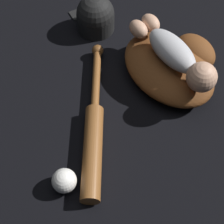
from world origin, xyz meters
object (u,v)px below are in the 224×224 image
baseball (64,181)px  baseball_bat (93,134)px  baby_figure (176,54)px  baseball_cap (95,16)px  baseball_glove (173,65)px

baseball → baseball_bat: bearing=132.8°
baby_figure → baseball_cap: bearing=-154.1°
baseball_cap → baseball: bearing=-26.8°
baseball_glove → baseball_cap: bearing=-150.1°
baby_figure → baseball_cap: (-0.32, -0.15, -0.08)m
baseball_bat → baby_figure: bearing=111.4°
baseball_glove → baseball_cap: size_ratio=2.05×
baseball → baby_figure: bearing=118.5°
baby_figure → baseball_bat: (0.12, -0.31, -0.10)m
baseball_glove → baby_figure: size_ratio=1.11×
baseball_glove → baby_figure: 0.09m
baseball_glove → baseball: bearing=-60.0°
baseball_glove → baseball_bat: (0.15, -0.33, -0.02)m
baseball_bat → baseball_cap: (-0.44, 0.16, 0.03)m
baby_figure → baseball: size_ratio=5.16×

